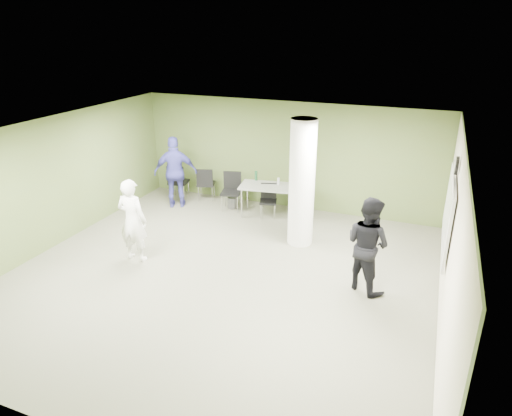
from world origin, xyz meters
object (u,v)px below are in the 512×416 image
at_px(man_black, 368,244).
at_px(woman_white, 133,220).
at_px(folding_table, 274,188).
at_px(man_blue, 176,172).
at_px(chair_back_left, 177,180).

bearing_deg(man_black, woman_white, 39.25).
bearing_deg(woman_white, folding_table, -122.02).
bearing_deg(man_blue, woman_white, 77.85).
xyz_separation_m(folding_table, chair_back_left, (-2.88, 0.14, -0.18)).
bearing_deg(chair_back_left, woman_white, 95.33).
distance_m(folding_table, man_black, 3.76).
relative_size(chair_back_left, woman_white, 0.57).
relative_size(folding_table, man_blue, 0.95).
bearing_deg(woman_white, chair_back_left, -75.24).
bearing_deg(folding_table, woman_white, -129.27).
bearing_deg(chair_back_left, man_black, 142.98).
bearing_deg(woman_white, man_black, -173.78).
height_order(folding_table, man_black, man_black).
bearing_deg(man_black, man_blue, 8.34).
distance_m(woman_white, man_blue, 3.01).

